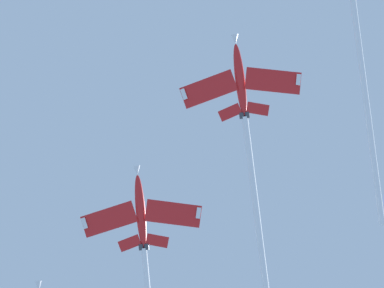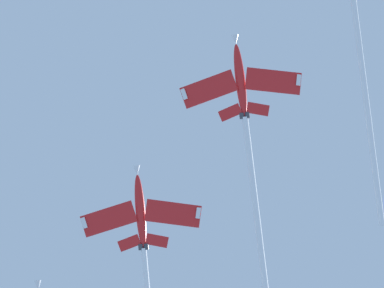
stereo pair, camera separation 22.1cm
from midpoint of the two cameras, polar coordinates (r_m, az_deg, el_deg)
name	(u,v)px [view 1 (the left image)]	position (r m, az deg, el deg)	size (l,w,h in m)	color
jet_lead	(356,24)	(146.30, 10.64, 7.69)	(44.14, 25.10, 22.79)	red
jet_second	(250,163)	(142.63, 3.86, -1.27)	(47.72, 26.41, 25.80)	red
jet_third	(147,286)	(144.95, -2.87, -9.21)	(48.52, 25.20, 25.18)	red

